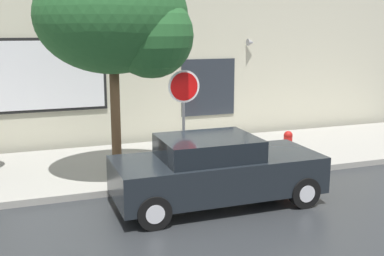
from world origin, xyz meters
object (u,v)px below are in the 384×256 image
at_px(street_tree, 120,20).
at_px(parked_car, 216,171).
at_px(fire_hydrant, 288,147).
at_px(stop_sign, 184,101).

bearing_deg(street_tree, parked_car, -48.79).
xyz_separation_m(parked_car, fire_hydrant, (2.75, 1.78, -0.16)).
xyz_separation_m(parked_car, street_tree, (-1.53, 1.74, 3.01)).
xyz_separation_m(street_tree, stop_sign, (1.45, 0.06, -1.83)).
bearing_deg(fire_hydrant, parked_car, -147.09).
bearing_deg(fire_hydrant, street_tree, -179.46).
distance_m(fire_hydrant, stop_sign, 3.13).
relative_size(parked_car, fire_hydrant, 5.19).
xyz_separation_m(fire_hydrant, street_tree, (-4.28, -0.04, 3.17)).
distance_m(street_tree, stop_sign, 2.34).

